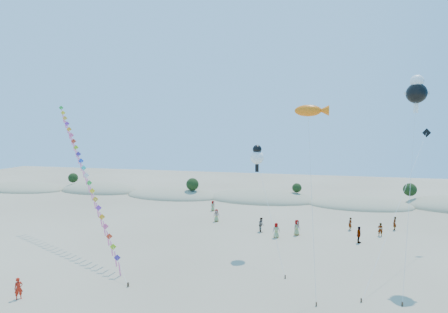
# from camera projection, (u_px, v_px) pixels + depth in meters

# --- Properties ---
(dune_ridge) EXTENTS (145.30, 11.49, 5.57)m
(dune_ridge) POSITION_uv_depth(u_px,v_px,m) (268.00, 199.00, 64.67)
(dune_ridge) COLOR gray
(dune_ridge) RESTS_ON ground
(kite_train) EXTENTS (17.83, 15.77, 15.93)m
(kite_train) POSITION_uv_depth(u_px,v_px,m) (84.00, 170.00, 39.72)
(kite_train) COLOR #3F2D1E
(kite_train) RESTS_ON ground
(fish_kite) EXTENTS (2.59, 3.55, 14.51)m
(fish_kite) POSITION_uv_depth(u_px,v_px,m) (312.00, 111.00, 28.69)
(fish_kite) COLOR #3F2D1E
(fish_kite) RESTS_ON ground
(cartoon_kite_low) EXTENTS (4.18, 7.23, 10.95)m
(cartoon_kite_low) POSITION_uv_depth(u_px,v_px,m) (257.00, 156.00, 37.85)
(cartoon_kite_low) COLOR #3F2D1E
(cartoon_kite_low) RESTS_ON ground
(cartoon_kite_high) EXTENTS (3.10, 8.13, 17.24)m
(cartoon_kite_high) POSITION_uv_depth(u_px,v_px,m) (417.00, 91.00, 31.97)
(cartoon_kite_high) COLOR #3F2D1E
(cartoon_kite_high) RESTS_ON ground
(dark_kite) EXTENTS (8.67, 16.39, 12.61)m
(dark_kite) POSITION_uv_depth(u_px,v_px,m) (411.00, 172.00, 36.22)
(dark_kite) COLOR #3F2D1E
(dark_kite) RESTS_ON ground
(flyer_foreground) EXTENTS (0.67, 0.70, 1.61)m
(flyer_foreground) POSITION_uv_depth(u_px,v_px,m) (19.00, 288.00, 27.85)
(flyer_foreground) COLOR red
(flyer_foreground) RESTS_ON ground
(beachgoers) EXTENTS (32.89, 13.58, 1.85)m
(beachgoers) POSITION_uv_depth(u_px,v_px,m) (324.00, 227.00, 44.36)
(beachgoers) COLOR slate
(beachgoers) RESTS_ON ground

